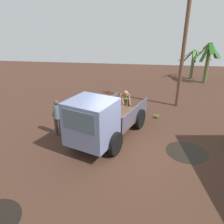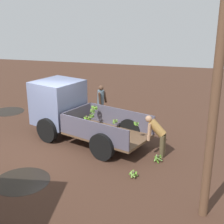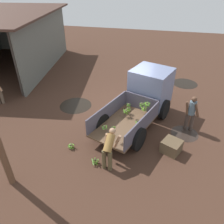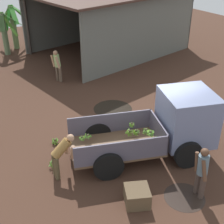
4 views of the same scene
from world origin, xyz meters
name	(u,v)px [view 3 (image 3 of 4)]	position (x,y,z in m)	size (l,w,h in m)	color
ground	(122,109)	(0.00, 0.00, 0.00)	(36.00, 36.00, 0.00)	#422A1F
mud_patch_0	(185,84)	(3.78, -3.24, 0.00)	(1.52, 1.52, 0.01)	black
mud_patch_1	(76,105)	(-0.22, 2.41, 0.00)	(1.64, 1.64, 0.01)	black
mud_patch_2	(184,134)	(-1.35, -2.99, 0.00)	(1.16, 1.16, 0.01)	#2D221D
cargo_truck	(146,93)	(-0.20, -1.15, 1.13)	(4.91, 3.20, 2.14)	brown
warehouse_shed	(5,27)	(4.30, 9.01, 2.65)	(10.19, 8.00, 3.68)	#60635B
person_foreground_visitor	(191,112)	(-0.98, -3.13, 0.90)	(0.41, 0.63, 1.63)	#493932
person_worker_loading	(109,147)	(-3.80, -0.26, 0.81)	(0.74, 0.63, 1.40)	brown
banana_bunch_on_ground_0	(71,146)	(-3.33, 1.39, 0.12)	(0.28, 0.28, 0.22)	brown
banana_bunch_on_ground_1	(95,161)	(-3.91, 0.23, 0.14)	(0.28, 0.29, 0.26)	#413B2A
wooden_crate_0	(171,146)	(-2.60, -2.42, 0.24)	(0.66, 0.66, 0.49)	brown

